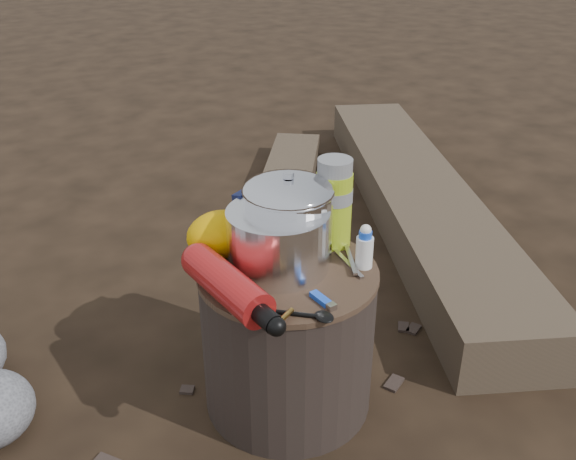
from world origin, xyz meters
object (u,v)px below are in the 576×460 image
log_main (417,200)px  travel_mug (297,215)px  thermos (334,203)px  camping_pot (288,218)px  stump (288,338)px  fuel_bottle (227,285)px

log_main → travel_mug: travel_mug is taller
log_main → thermos: bearing=-119.5°
camping_pot → thermos: thermos is taller
thermos → camping_pot: bearing=179.4°
stump → log_main: bearing=30.8°
camping_pot → travel_mug: 0.12m
fuel_bottle → camping_pot: bearing=19.4°
log_main → fuel_bottle: (-1.14, -0.61, 0.33)m
camping_pot → travel_mug: camping_pot is taller
log_main → thermos: size_ratio=9.17×
log_main → camping_pot: 1.14m
fuel_bottle → thermos: 0.35m
stump → camping_pot: camping_pot is taller
camping_pot → fuel_bottle: 0.23m
camping_pot → travel_mug: size_ratio=1.88×
fuel_bottle → thermos: (0.33, 0.08, 0.07)m
log_main → camping_pot: size_ratio=9.75×
stump → travel_mug: (0.11, 0.13, 0.24)m
camping_pot → thermos: 0.13m
log_main → thermos: (-0.81, -0.53, 0.40)m
log_main → travel_mug: bearing=-125.3°
stump → thermos: size_ratio=1.89×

